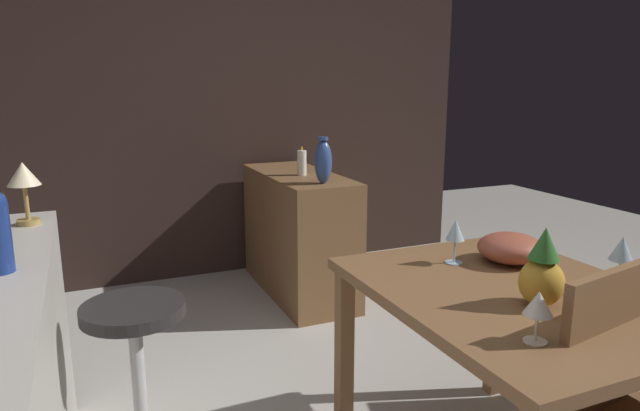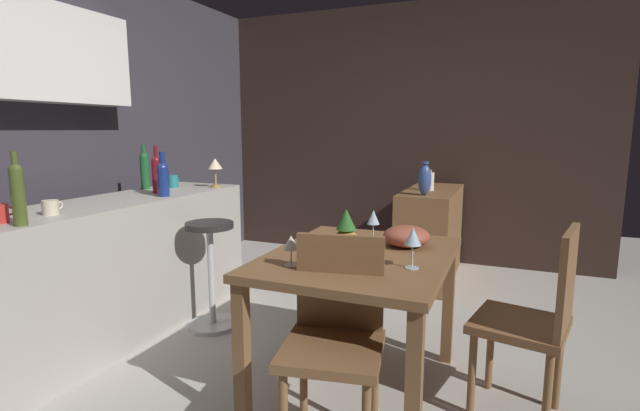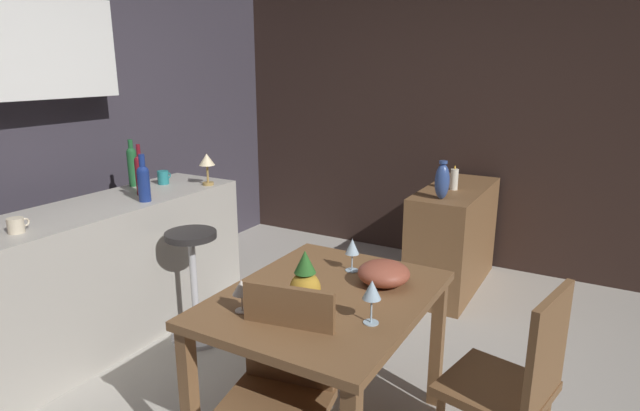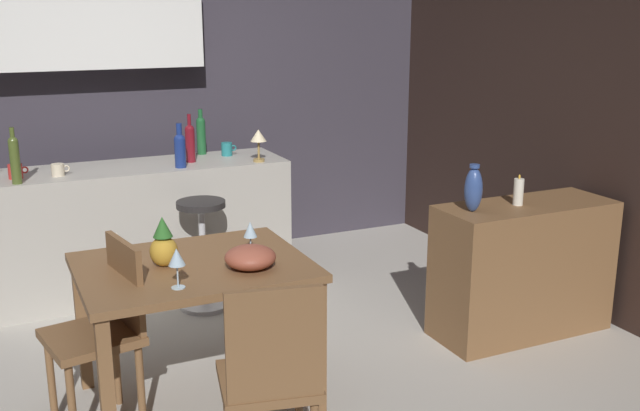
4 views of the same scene
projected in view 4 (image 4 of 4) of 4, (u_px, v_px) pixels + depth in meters
ground_plane at (212, 370)px, 4.08m from camera, size 9.00×9.00×0.00m
wall_kitchen_back at (116, 83)px, 5.51m from camera, size 5.20×0.33×2.60m
wall_side_right at (549, 106)px, 5.05m from camera, size 0.10×4.40×2.60m
dining_table at (194, 282)px, 3.61m from camera, size 1.10×0.87×0.74m
kitchen_counter at (138, 229)px, 5.17m from camera, size 2.10×0.60×0.90m
sideboard_cabinet at (522, 269)px, 4.48m from camera, size 1.10×0.44×0.82m
chair_near_window at (105, 326)px, 3.43m from camera, size 0.47×0.47×0.91m
chair_by_doorway at (271, 377)px, 2.96m from camera, size 0.47×0.47×0.93m
bar_stool at (203, 251)px, 4.86m from camera, size 0.34×0.34×0.74m
wine_glass_left at (117, 239)px, 3.62m from camera, size 0.08×0.08×0.14m
wine_glass_right at (177, 258)px, 3.23m from camera, size 0.08×0.08×0.19m
wine_glass_center at (250, 231)px, 3.70m from camera, size 0.07×0.07×0.17m
pineapple_centerpiece at (163, 245)px, 3.53m from camera, size 0.14×0.14×0.25m
fruit_bowl at (250, 257)px, 3.50m from camera, size 0.25×0.25×0.11m
wine_bottle_green at (201, 133)px, 5.43m from camera, size 0.07×0.07×0.34m
wine_bottle_olive at (15, 158)px, 4.49m from camera, size 0.06×0.06×0.35m
wine_bottle_cobalt at (180, 148)px, 4.97m from camera, size 0.08×0.08×0.30m
wine_bottle_ruby at (190, 141)px, 5.15m from camera, size 0.07×0.07×0.34m
cup_cream at (58, 170)px, 4.74m from camera, size 0.12×0.08×0.08m
cup_red at (16, 171)px, 4.66m from camera, size 0.12×0.09×0.09m
cup_teal at (227, 149)px, 5.40m from camera, size 0.11×0.08×0.10m
counter_lamp at (258, 138)px, 5.16m from camera, size 0.11×0.11×0.23m
pillar_candle_tall at (518, 192)px, 4.33m from camera, size 0.06×0.06×0.19m
vase_ceramic_blue at (473, 189)px, 4.18m from camera, size 0.10×0.10×0.28m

